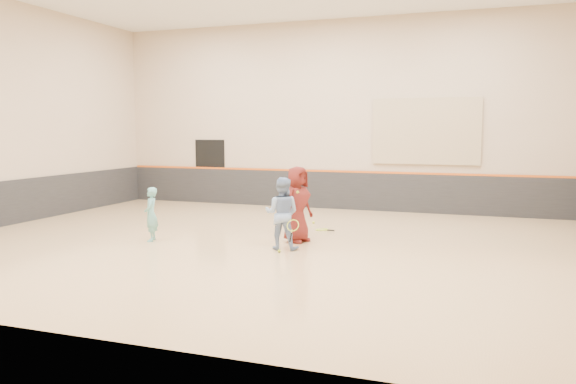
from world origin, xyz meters
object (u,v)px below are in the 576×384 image
(spare_racket, at_px, (322,228))
(young_man, at_px, (297,204))
(instructor, at_px, (282,213))
(girl, at_px, (151,214))

(spare_racket, bearing_deg, young_man, -94.54)
(instructor, xyz_separation_m, young_man, (0.06, 0.86, 0.09))
(girl, height_order, spare_racket, girl)
(instructor, bearing_deg, young_man, -99.34)
(instructor, bearing_deg, spare_racket, -99.64)
(instructor, height_order, spare_racket, instructor)
(girl, bearing_deg, instructor, 70.02)
(girl, bearing_deg, spare_racket, 105.28)
(spare_racket, bearing_deg, instructor, -94.38)
(young_man, height_order, spare_racket, young_man)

